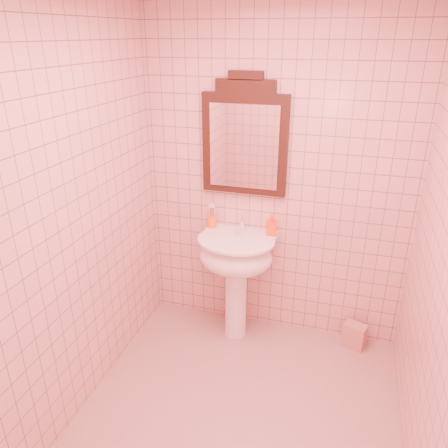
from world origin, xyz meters
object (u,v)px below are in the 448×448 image
(toothbrush_cup, at_px, (212,221))
(mirror, at_px, (245,140))
(towel, at_px, (354,336))
(pedestal_sink, at_px, (236,263))
(soap_dispenser, at_px, (271,225))

(toothbrush_cup, bearing_deg, mirror, 11.08)
(mirror, bearing_deg, towel, -5.53)
(pedestal_sink, relative_size, towel, 4.28)
(pedestal_sink, distance_m, mirror, 0.92)
(mirror, xyz_separation_m, toothbrush_cup, (-0.24, -0.05, -0.65))
(towel, bearing_deg, mirror, 174.47)
(towel, bearing_deg, soap_dispenser, 177.23)
(mirror, relative_size, soap_dispenser, 5.40)
(pedestal_sink, xyz_separation_m, soap_dispenser, (0.23, 0.14, 0.28))
(toothbrush_cup, height_order, soap_dispenser, toothbrush_cup)
(toothbrush_cup, xyz_separation_m, towel, (1.17, -0.04, -0.81))
(toothbrush_cup, height_order, towel, toothbrush_cup)
(mirror, distance_m, toothbrush_cup, 0.69)
(pedestal_sink, bearing_deg, toothbrush_cup, 147.28)
(mirror, relative_size, toothbrush_cup, 5.20)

